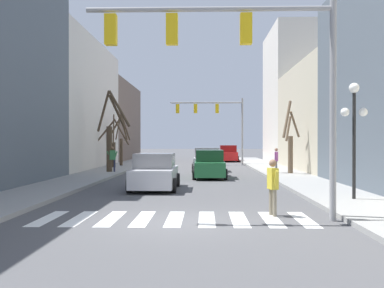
{
  "coord_description": "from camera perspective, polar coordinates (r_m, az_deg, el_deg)",
  "views": [
    {
      "loc": [
        0.82,
        -12.03,
        2.18
      ],
      "look_at": [
        -0.21,
        26.69,
        1.96
      ],
      "focal_mm": 42.0,
      "sensor_mm": 36.0,
      "label": 1
    }
  ],
  "objects": [
    {
      "name": "pedestrian_near_right_corner",
      "position": [
        29.56,
        10.66,
        -1.78
      ],
      "size": [
        0.25,
        0.69,
        1.6
      ],
      "rotation": [
        0.0,
        0.0,
        1.46
      ],
      "color": "#4C4C51",
      "rests_on": "sidewalk_right"
    },
    {
      "name": "crosswalk_stripes",
      "position": [
        12.8,
        -2.19,
        -9.47
      ],
      "size": [
        7.65,
        2.6,
        0.01
      ],
      "color": "white",
      "rests_on": "ground_plane"
    },
    {
      "name": "building_row_right",
      "position": [
        31.86,
        19.16,
        5.4
      ],
      "size": [
        6.0,
        44.49,
        13.28
      ],
      "color": "#BCB299",
      "rests_on": "ground_plane"
    },
    {
      "name": "street_tree_left_near",
      "position": [
        29.28,
        12.33,
        0.17
      ],
      "size": [
        1.38,
        1.45,
        4.65
      ],
      "color": "brown",
      "rests_on": "sidewalk_right"
    },
    {
      "name": "car_driving_toward_lane",
      "position": [
        48.58,
        4.59,
        -1.28
      ],
      "size": [
        2.13,
        4.24,
        1.76
      ],
      "rotation": [
        0.0,
        0.0,
        1.57
      ],
      "color": "red",
      "rests_on": "ground_plane"
    },
    {
      "name": "street_lamp_right_corner",
      "position": [
        16.88,
        19.89,
        3.3
      ],
      "size": [
        0.95,
        0.36,
        4.1
      ],
      "color": "black",
      "rests_on": "sidewalk_right"
    },
    {
      "name": "car_driving_away_lane",
      "position": [
        32.7,
        1.91,
        -2.09
      ],
      "size": [
        2.12,
        4.63,
        1.72
      ],
      "rotation": [
        0.0,
        0.0,
        1.57
      ],
      "color": "silver",
      "rests_on": "ground_plane"
    },
    {
      "name": "street_tree_left_far",
      "position": [
        35.7,
        -9.96,
        -0.09
      ],
      "size": [
        2.8,
        1.13,
        4.16
      ],
      "color": "#473828",
      "rests_on": "sidewalk_left"
    },
    {
      "name": "car_parked_left_mid",
      "position": [
        26.89,
        2.24,
        -2.66
      ],
      "size": [
        1.98,
        4.66,
        1.67
      ],
      "rotation": [
        0.0,
        0.0,
        1.57
      ],
      "color": "#236B38",
      "rests_on": "ground_plane"
    },
    {
      "name": "street_tree_right_far",
      "position": [
        30.64,
        -10.28,
        1.09
      ],
      "size": [
        2.55,
        1.4,
        5.48
      ],
      "color": "#473828",
      "rests_on": "sidewalk_left"
    },
    {
      "name": "building_row_left",
      "position": [
        33.53,
        -18.13,
        4.87
      ],
      "size": [
        6.0,
        52.01,
        10.98
      ],
      "color": "#515B66",
      "rests_on": "ground_plane"
    },
    {
      "name": "traffic_signal_far",
      "position": [
        41.49,
        2.98,
        3.64
      ],
      "size": [
        6.72,
        0.28,
        6.16
      ],
      "color": "gray",
      "rests_on": "ground_plane"
    },
    {
      "name": "street_tree_right_mid",
      "position": [
        38.4,
        -9.04,
        0.51
      ],
      "size": [
        2.15,
        1.77,
        4.46
      ],
      "color": "#473828",
      "rests_on": "sidewalk_left"
    },
    {
      "name": "pedestrian_on_left_sidewalk",
      "position": [
        13.38,
        10.22,
        -4.83
      ],
      "size": [
        0.3,
        0.71,
        1.66
      ],
      "rotation": [
        0.0,
        0.0,
        4.94
      ],
      "color": "#7A705B",
      "rests_on": "ground_plane"
    },
    {
      "name": "traffic_signal_near",
      "position": [
        12.65,
        6.12,
        11.48
      ],
      "size": [
        6.88,
        0.28,
        6.22
      ],
      "color": "gray",
      "rests_on": "ground_plane"
    },
    {
      "name": "car_parked_right_far",
      "position": [
        20.48,
        -4.72,
        -3.63
      ],
      "size": [
        2.09,
        4.46,
        1.64
      ],
      "rotation": [
        0.0,
        0.0,
        -1.57
      ],
      "color": "silver",
      "rests_on": "ground_plane"
    },
    {
      "name": "ground_plane",
      "position": [
        12.26,
        -2.36,
        -9.92
      ],
      "size": [
        240.0,
        240.0,
        0.0
      ],
      "primitive_type": "plane",
      "color": "#4C4C4F"
    },
    {
      "name": "pedestrian_on_right_sidewalk",
      "position": [
        30.53,
        -10.09,
        -1.61
      ],
      "size": [
        0.7,
        0.38,
        1.69
      ],
      "rotation": [
        0.0,
        0.0,
        0.42
      ],
      "color": "#282D47",
      "rests_on": "sidewalk_left"
    }
  ]
}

